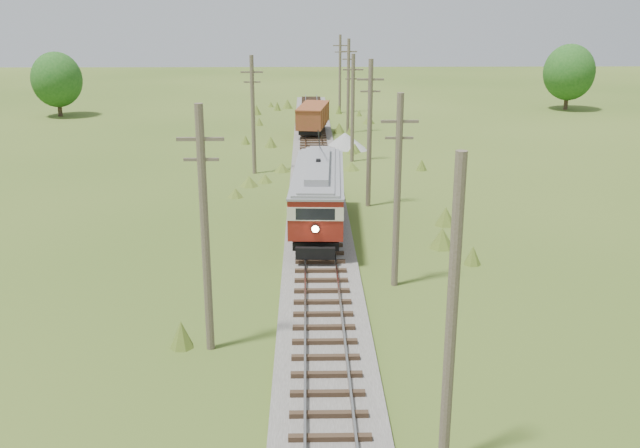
{
  "coord_description": "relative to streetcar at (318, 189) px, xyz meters",
  "views": [
    {
      "loc": [
        -0.63,
        -11.75,
        12.22
      ],
      "look_at": [
        0.0,
        20.85,
        2.01
      ],
      "focal_mm": 40.0,
      "sensor_mm": 36.0,
      "label": 1
    }
  ],
  "objects": [
    {
      "name": "railbed_main",
      "position": [
        0.0,
        8.39,
        -2.29
      ],
      "size": [
        3.6,
        96.0,
        0.57
      ],
      "color": "#605B54",
      "rests_on": "ground"
    },
    {
      "name": "utility_pole_r_6",
      "position": [
        3.2,
        44.39,
        1.99
      ],
      "size": [
        1.6,
        0.3,
        8.7
      ],
      "color": "brown",
      "rests_on": "ground"
    },
    {
      "name": "utility_pole_r_3",
      "position": [
        3.2,
        5.39,
        2.14
      ],
      "size": [
        1.6,
        0.3,
        9.0
      ],
      "color": "brown",
      "rests_on": "ground"
    },
    {
      "name": "utility_pole_r_2",
      "position": [
        3.3,
        -7.61,
        1.94
      ],
      "size": [
        1.6,
        0.3,
        8.6
      ],
      "color": "brown",
      "rests_on": "ground"
    },
    {
      "name": "gravel_pile",
      "position": [
        2.86,
        23.79,
        -1.86
      ],
      "size": [
        3.66,
        3.88,
        1.33
      ],
      "color": "gray",
      "rests_on": "ground"
    },
    {
      "name": "utility_pole_r_5",
      "position": [
        3.4,
        31.39,
        2.09
      ],
      "size": [
        1.6,
        0.3,
        8.9
      ],
      "color": "brown",
      "rests_on": "ground"
    },
    {
      "name": "gondola",
      "position": [
        0.0,
        29.55,
        -0.64
      ],
      "size": [
        3.32,
        7.45,
        2.39
      ],
      "rotation": [
        0.0,
        0.0,
        -0.14
      ],
      "color": "black",
      "rests_on": "ground"
    },
    {
      "name": "utility_pole_l_a",
      "position": [
        -4.2,
        -13.61,
        2.14
      ],
      "size": [
        1.6,
        0.3,
        9.0
      ],
      "color": "brown",
      "rests_on": "ground"
    },
    {
      "name": "utility_pole_r_1",
      "position": [
        3.1,
        -20.61,
        1.91
      ],
      "size": [
        0.3,
        0.3,
        8.8
      ],
      "color": "brown",
      "rests_on": "ground"
    },
    {
      "name": "streetcar",
      "position": [
        0.0,
        0.0,
        0.0
      ],
      "size": [
        3.15,
        11.6,
        5.26
      ],
      "rotation": [
        0.0,
        0.0,
        -0.04
      ],
      "color": "black",
      "rests_on": "ground"
    },
    {
      "name": "tree_mid_a",
      "position": [
        -28.0,
        42.39,
        1.53
      ],
      "size": [
        5.46,
        5.46,
        7.03
      ],
      "color": "#38281C",
      "rests_on": "ground"
    },
    {
      "name": "utility_pole_r_4",
      "position": [
        3.0,
        18.39,
        1.84
      ],
      "size": [
        1.6,
        0.3,
        8.4
      ],
      "color": "brown",
      "rests_on": "ground"
    },
    {
      "name": "utility_pole_l_b",
      "position": [
        -4.5,
        14.39,
        1.94
      ],
      "size": [
        1.6,
        0.3,
        8.6
      ],
      "color": "brown",
      "rests_on": "ground"
    },
    {
      "name": "tree_mid_b",
      "position": [
        30.0,
        46.39,
        1.84
      ],
      "size": [
        5.88,
        5.88,
        7.57
      ],
      "color": "#38281C",
      "rests_on": "ground"
    }
  ]
}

